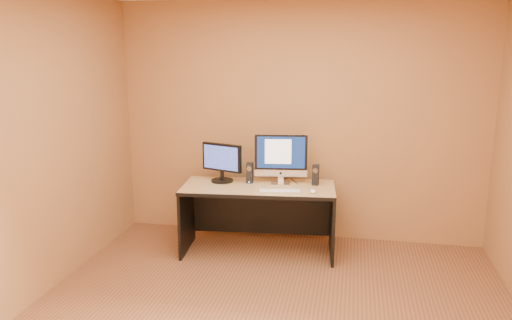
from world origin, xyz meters
name	(u,v)px	position (x,y,z in m)	size (l,w,h in m)	color
walls	(268,163)	(0.00, 0.00, 1.30)	(4.00, 4.00, 2.60)	#91613A
desk	(258,220)	(-0.34, 1.41, 0.36)	(1.55, 0.68, 0.71)	tan
imac	(281,159)	(-0.14, 1.56, 0.98)	(0.55, 0.20, 0.53)	#B5B5BA
second_monitor	(222,163)	(-0.75, 1.52, 0.92)	(0.46, 0.23, 0.41)	black
speaker_left	(250,173)	(-0.46, 1.53, 0.82)	(0.07, 0.07, 0.21)	black
speaker_right	(316,175)	(0.22, 1.58, 0.82)	(0.07, 0.07, 0.21)	black
keyboard	(280,191)	(-0.10, 1.26, 0.72)	(0.42, 0.11, 0.02)	silver
mouse	(313,191)	(0.22, 1.28, 0.73)	(0.06, 0.10, 0.03)	white
cable_a	(294,181)	(-0.01, 1.67, 0.72)	(0.01, 0.01, 0.21)	black
cable_b	(284,180)	(-0.13, 1.71, 0.72)	(0.01, 0.01, 0.17)	black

